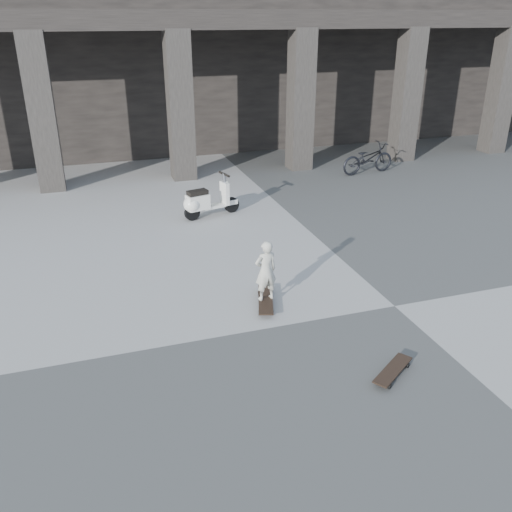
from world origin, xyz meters
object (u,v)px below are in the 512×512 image
object	(u,v)px
scooter	(203,202)
bicycle	(368,158)
longboard	(266,300)
skateboard_spare	(393,370)
child	(266,271)

from	to	relation	value
scooter	bicycle	world-z (taller)	scooter
scooter	longboard	bearing A→B (deg)	-103.59
skateboard_spare	child	distance (m)	2.57
skateboard_spare	bicycle	size ratio (longest dim) A/B	0.46
child	longboard	bearing A→B (deg)	83.36
skateboard_spare	bicycle	world-z (taller)	bicycle
scooter	bicycle	distance (m)	5.95
bicycle	scooter	bearing A→B (deg)	105.19
child	scooter	xyz separation A→B (m)	(-0.04, 4.32, -0.22)
bicycle	child	bearing A→B (deg)	133.17
child	bicycle	bearing A→B (deg)	-136.29
child	scooter	distance (m)	4.32
skateboard_spare	scooter	distance (m)	6.72
skateboard_spare	scooter	bearing A→B (deg)	64.06
longboard	scooter	bearing A→B (deg)	18.25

